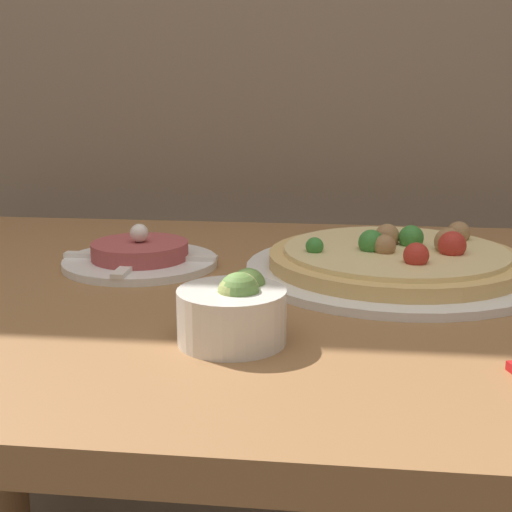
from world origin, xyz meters
The scene contains 4 objects.
dining_table centered at (0.00, 0.39, 0.66)m, with size 1.05×0.79×0.78m.
pizza_plate centered at (0.21, 0.47, 0.80)m, with size 0.38×0.38×0.06m.
tartare_plate centered at (-0.12, 0.48, 0.79)m, with size 0.21×0.21×0.06m.
small_bowl centered at (0.04, 0.21, 0.81)m, with size 0.10×0.10×0.07m.
Camera 1 is at (0.14, -0.41, 1.02)m, focal length 50.00 mm.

